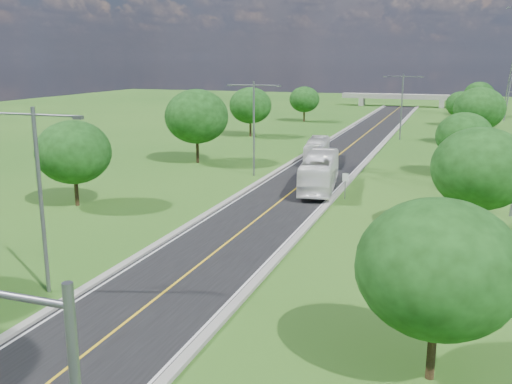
{
  "coord_description": "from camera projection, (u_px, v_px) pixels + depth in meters",
  "views": [
    {
      "loc": [
        14.3,
        -11.47,
        12.44
      ],
      "look_at": [
        0.99,
        26.0,
        3.0
      ],
      "focal_mm": 40.0,
      "sensor_mm": 36.0,
      "label": 1
    }
  ],
  "objects": [
    {
      "name": "ground",
      "position": [
        337.0,
        157.0,
        73.06
      ],
      "size": [
        260.0,
        260.0,
        0.0
      ],
      "primitive_type": "plane",
      "color": "#255919",
      "rests_on": "ground"
    },
    {
      "name": "road",
      "position": [
        346.0,
        149.0,
        78.55
      ],
      "size": [
        8.0,
        150.0,
        0.06
      ],
      "primitive_type": "cube",
      "color": "black",
      "rests_on": "ground"
    },
    {
      "name": "curb_left",
      "position": [
        316.0,
        147.0,
        79.91
      ],
      "size": [
        0.5,
        150.0,
        0.22
      ],
      "primitive_type": "cube",
      "color": "gray",
      "rests_on": "ground"
    },
    {
      "name": "curb_right",
      "position": [
        377.0,
        150.0,
        77.15
      ],
      "size": [
        0.5,
        150.0,
        0.22
      ],
      "primitive_type": "cube",
      "color": "gray",
      "rests_on": "ground"
    },
    {
      "name": "signal_mast",
      "position": [
        6.0,
        355.0,
        14.79
      ],
      "size": [
        8.54,
        0.33,
        7.2
      ],
      "color": "slate",
      "rests_on": "ground"
    },
    {
      "name": "speed_limit_sign",
      "position": [
        345.0,
        182.0,
        50.81
      ],
      "size": [
        0.55,
        0.09,
        2.4
      ],
      "color": "slate",
      "rests_on": "ground"
    },
    {
      "name": "overpass",
      "position": [
        401.0,
        97.0,
        145.85
      ],
      "size": [
        30.0,
        3.0,
        3.2
      ],
      "color": "gray",
      "rests_on": "ground"
    },
    {
      "name": "streetlight_near_left",
      "position": [
        39.0,
        185.0,
        29.63
      ],
      "size": [
        5.9,
        0.25,
        10.0
      ],
      "color": "slate",
      "rests_on": "ground"
    },
    {
      "name": "streetlight_mid_left",
      "position": [
        254.0,
        120.0,
        59.88
      ],
      "size": [
        5.9,
        0.25,
        10.0
      ],
      "color": "slate",
      "rests_on": "ground"
    },
    {
      "name": "streetlight_far_right",
      "position": [
        402.0,
        101.0,
        86.23
      ],
      "size": [
        5.9,
        0.25,
        10.0
      ],
      "color": "slate",
      "rests_on": "ground"
    },
    {
      "name": "tree_lb",
      "position": [
        74.0,
        152.0,
        47.85
      ],
      "size": [
        6.3,
        6.3,
        7.33
      ],
      "color": "black",
      "rests_on": "ground"
    },
    {
      "name": "tree_lc",
      "position": [
        197.0,
        116.0,
        67.48
      ],
      "size": [
        7.56,
        7.56,
        8.79
      ],
      "color": "black",
      "rests_on": "ground"
    },
    {
      "name": "tree_ld",
      "position": [
        250.0,
        105.0,
        90.28
      ],
      "size": [
        6.72,
        6.72,
        7.82
      ],
      "color": "black",
      "rests_on": "ground"
    },
    {
      "name": "tree_le",
      "position": [
        304.0,
        99.0,
        111.62
      ],
      "size": [
        5.88,
        5.88,
        6.84
      ],
      "color": "black",
      "rests_on": "ground"
    },
    {
      "name": "tree_ra",
      "position": [
        438.0,
        268.0,
        21.58
      ],
      "size": [
        6.3,
        6.3,
        7.33
      ],
      "color": "black",
      "rests_on": "ground"
    },
    {
      "name": "tree_rb",
      "position": [
        481.0,
        169.0,
        39.2
      ],
      "size": [
        6.72,
        6.72,
        7.82
      ],
      "color": "black",
      "rests_on": "ground"
    },
    {
      "name": "tree_rc",
      "position": [
        464.0,
        136.0,
        59.84
      ],
      "size": [
        5.88,
        5.88,
        6.84
      ],
      "color": "black",
      "rests_on": "ground"
    },
    {
      "name": "tree_rd",
      "position": [
        480.0,
        109.0,
        80.97
      ],
      "size": [
        7.14,
        7.14,
        8.3
      ],
      "color": "black",
      "rests_on": "ground"
    },
    {
      "name": "tree_re",
      "position": [
        461.0,
        104.0,
        104.08
      ],
      "size": [
        5.46,
        5.46,
        6.35
      ],
      "color": "black",
      "rests_on": "ground"
    },
    {
      "name": "tree_rf",
      "position": [
        479.0,
        95.0,
        121.13
      ],
      "size": [
        6.3,
        6.3,
        7.33
      ],
      "color": "black",
      "rests_on": "ground"
    },
    {
      "name": "bus_outbound",
      "position": [
        320.0,
        172.0,
        54.5
      ],
      "size": [
        4.49,
        12.39,
        3.37
      ],
      "primitive_type": "imported",
      "rotation": [
        0.0,
        0.0,
        3.28
      ],
      "color": "white",
      "rests_on": "road"
    },
    {
      "name": "bus_inbound",
      "position": [
        317.0,
        150.0,
        68.83
      ],
      "size": [
        3.78,
        10.18,
        2.77
      ],
      "primitive_type": "imported",
      "rotation": [
        0.0,
        0.0,
        0.15
      ],
      "color": "white",
      "rests_on": "road"
    }
  ]
}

